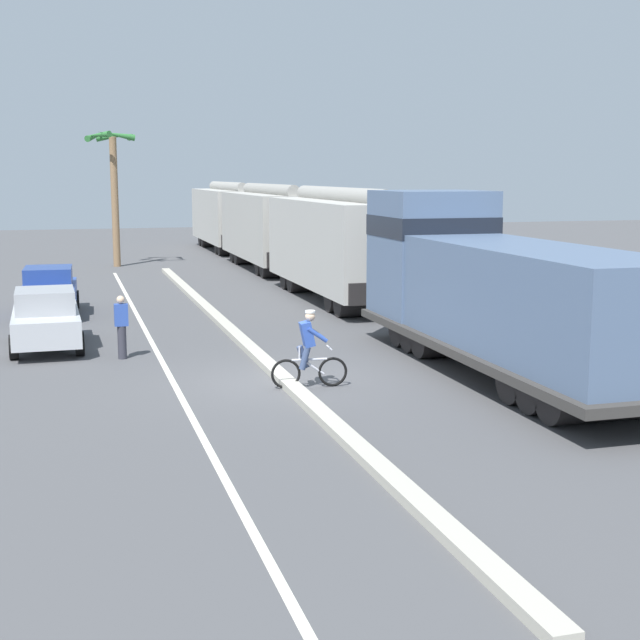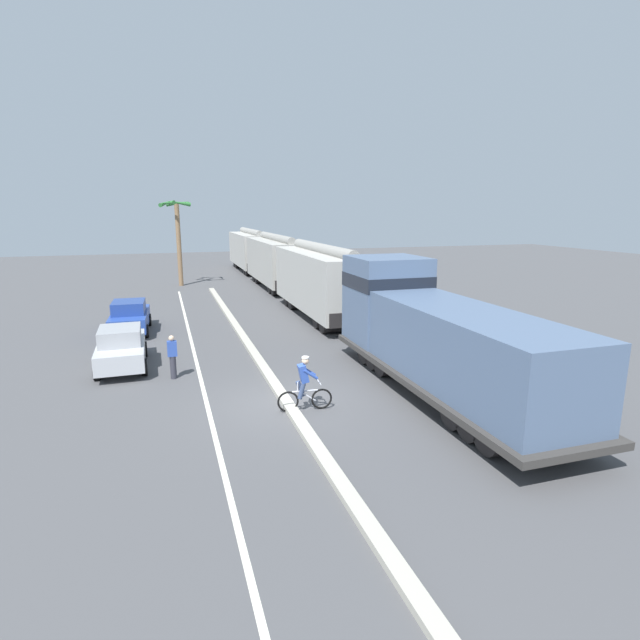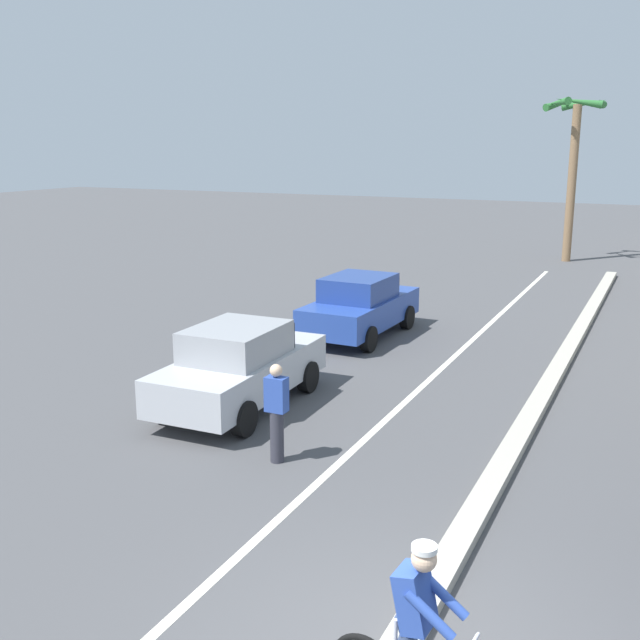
% 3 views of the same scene
% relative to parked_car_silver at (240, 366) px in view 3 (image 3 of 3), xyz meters
% --- Properties ---
extents(median_curb, '(0.36, 36.00, 0.16)m').
position_rel_parked_car_silver_xyz_m(median_curb, '(5.19, 0.49, -0.74)').
color(median_curb, '#B2AD9E').
rests_on(median_curb, ground).
extents(lane_stripe, '(0.14, 36.00, 0.01)m').
position_rel_parked_car_silver_xyz_m(lane_stripe, '(2.79, 0.49, -0.81)').
color(lane_stripe, silver).
rests_on(lane_stripe, ground).
extents(parked_car_silver, '(1.90, 4.23, 1.62)m').
position_rel_parked_car_silver_xyz_m(parked_car_silver, '(0.00, 0.00, 0.00)').
color(parked_car_silver, '#B7BABF').
rests_on(parked_car_silver, ground).
extents(parked_car_blue, '(1.94, 4.25, 1.62)m').
position_rel_parked_car_silver_xyz_m(parked_car_blue, '(0.01, 5.97, 0.00)').
color(parked_car_blue, '#28479E').
rests_on(parked_car_blue, ground).
extents(cyclist, '(1.71, 0.49, 1.71)m').
position_rel_parked_car_silver_xyz_m(cyclist, '(5.60, -6.25, 0.00)').
color(cyclist, black).
rests_on(cyclist, ground).
extents(palm_tree_near, '(2.46, 2.69, 6.88)m').
position_rel_parked_car_silver_xyz_m(palm_tree_near, '(3.06, 21.57, 4.15)').
color(palm_tree_near, '#846647').
rests_on(palm_tree_near, ground).
extents(pedestrian_by_cars, '(0.34, 0.22, 1.62)m').
position_rel_parked_car_silver_xyz_m(pedestrian_by_cars, '(1.87, -1.95, 0.03)').
color(pedestrian_by_cars, '#33333D').
rests_on(pedestrian_by_cars, ground).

